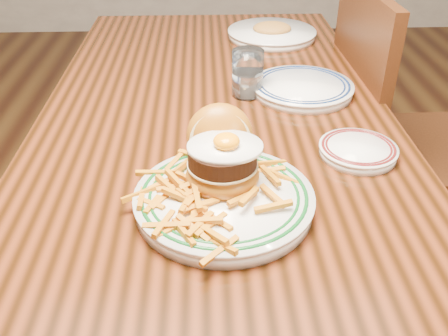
{
  "coord_description": "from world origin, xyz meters",
  "views": [
    {
      "loc": [
        -0.02,
        -1.11,
        1.29
      ],
      "look_at": [
        0.01,
        -0.36,
        0.81
      ],
      "focal_mm": 40.0,
      "sensor_mm": 36.0,
      "label": 1
    }
  ],
  "objects_px": {
    "side_plate": "(358,150)",
    "main_plate": "(223,183)",
    "table": "(216,139)",
    "chair_right": "(389,137)"
  },
  "relations": [
    {
      "from": "chair_right",
      "to": "side_plate",
      "type": "bearing_deg",
      "value": 59.76
    },
    {
      "from": "side_plate",
      "to": "main_plate",
      "type": "bearing_deg",
      "value": -144.07
    },
    {
      "from": "table",
      "to": "main_plate",
      "type": "xyz_separation_m",
      "value": [
        0.0,
        -0.39,
        0.13
      ]
    },
    {
      "from": "chair_right",
      "to": "side_plate",
      "type": "xyz_separation_m",
      "value": [
        -0.26,
        -0.47,
        0.24
      ]
    },
    {
      "from": "main_plate",
      "to": "side_plate",
      "type": "height_order",
      "value": "main_plate"
    },
    {
      "from": "table",
      "to": "chair_right",
      "type": "distance_m",
      "value": 0.61
    },
    {
      "from": "table",
      "to": "chair_right",
      "type": "xyz_separation_m",
      "value": [
        0.55,
        0.23,
        -0.14
      ]
    },
    {
      "from": "table",
      "to": "main_plate",
      "type": "height_order",
      "value": "main_plate"
    },
    {
      "from": "table",
      "to": "side_plate",
      "type": "relative_size",
      "value": 9.77
    },
    {
      "from": "chair_right",
      "to": "main_plate",
      "type": "relative_size",
      "value": 2.97
    }
  ]
}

